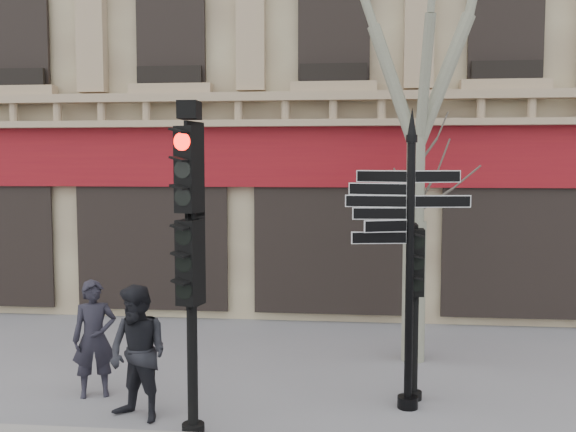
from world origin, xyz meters
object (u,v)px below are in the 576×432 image
(fingerpost, at_px, (411,209))
(pedestrian_b, at_px, (138,353))
(pedestrian_a, at_px, (94,338))
(traffic_signal_main, at_px, (191,228))
(traffic_signal_secondary, at_px, (415,281))

(fingerpost, height_order, pedestrian_b, fingerpost)
(fingerpost, distance_m, pedestrian_a, 4.99)
(fingerpost, xyz_separation_m, pedestrian_a, (-4.59, 0.00, -1.96))
(pedestrian_a, bearing_deg, traffic_signal_main, -56.29)
(pedestrian_a, bearing_deg, traffic_signal_secondary, -17.88)
(traffic_signal_main, height_order, pedestrian_b, traffic_signal_main)
(traffic_signal_main, relative_size, traffic_signal_secondary, 1.67)
(traffic_signal_secondary, height_order, pedestrian_a, traffic_signal_secondary)
(traffic_signal_secondary, bearing_deg, traffic_signal_main, -150.84)
(pedestrian_a, xyz_separation_m, pedestrian_b, (0.95, -0.80, 0.04))
(fingerpost, bearing_deg, pedestrian_b, -166.99)
(fingerpost, relative_size, pedestrian_a, 2.42)
(pedestrian_a, relative_size, pedestrian_b, 0.95)
(traffic_signal_main, bearing_deg, traffic_signal_secondary, 41.21)
(fingerpost, xyz_separation_m, traffic_signal_main, (-2.79, -1.22, -0.17))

